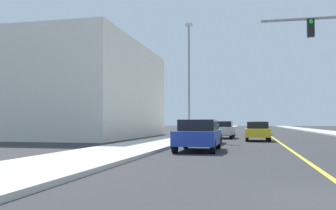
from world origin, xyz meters
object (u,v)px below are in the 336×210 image
(car_silver, at_px, (223,129))
(car_blue, at_px, (198,135))
(car_white, at_px, (205,133))
(car_yellow, at_px, (257,131))
(street_lamp, at_px, (189,75))
(car_red, at_px, (224,128))
(car_green, at_px, (258,128))

(car_silver, distance_m, car_blue, 14.47)
(car_blue, bearing_deg, car_white, -86.61)
(car_blue, bearing_deg, car_yellow, -106.38)
(street_lamp, relative_size, car_white, 1.99)
(street_lamp, bearing_deg, car_yellow, 2.20)
(street_lamp, xyz_separation_m, car_red, (1.79, 12.36, -4.32))
(car_silver, bearing_deg, car_red, -85.39)
(car_red, bearing_deg, car_yellow, 105.28)
(car_yellow, xyz_separation_m, car_red, (-3.38, 12.16, 0.04))
(car_blue, bearing_deg, car_green, -98.34)
(car_yellow, height_order, car_green, car_green)
(street_lamp, height_order, car_red, street_lamp)
(street_lamp, height_order, car_blue, street_lamp)
(street_lamp, distance_m, car_green, 15.75)
(car_green, height_order, car_white, car_green)
(car_yellow, distance_m, car_white, 5.77)
(street_lamp, bearing_deg, car_silver, 60.56)
(street_lamp, height_order, car_white, street_lamp)
(car_silver, relative_size, car_white, 0.91)
(car_green, xyz_separation_m, car_red, (-3.74, -1.73, 0.02))
(car_white, bearing_deg, car_red, -89.14)
(car_yellow, relative_size, car_red, 0.86)
(car_silver, height_order, car_yellow, car_silver)
(car_silver, relative_size, car_blue, 0.99)
(car_white, bearing_deg, car_blue, 94.89)
(car_silver, distance_m, car_yellow, 4.82)
(car_silver, height_order, car_red, car_red)
(car_white, xyz_separation_m, car_blue, (0.41, -5.96, 0.07))
(car_yellow, bearing_deg, car_red, 105.17)
(car_silver, xyz_separation_m, car_blue, (-0.13, -14.47, 0.01))
(car_white, relative_size, car_red, 1.01)
(street_lamp, relative_size, car_silver, 2.20)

